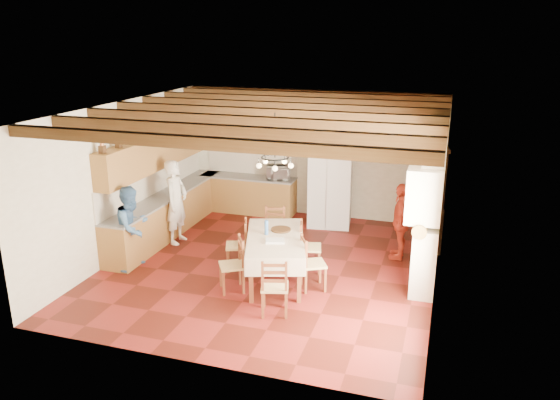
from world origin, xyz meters
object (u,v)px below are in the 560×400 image
object	(u,v)px
chair_left_near	(232,264)
chair_right_near	(313,263)
chair_end_far	(274,232)
person_woman_red	(401,221)
chair_end_near	(275,286)
refrigerator	(330,185)
chair_right_far	(310,246)
hutch	(430,196)
chair_left_far	(237,245)
person_woman_blue	(133,227)
microwave	(278,173)
person_man	(176,202)
dining_table	(275,241)

from	to	relation	value
chair_left_near	chair_right_near	xyz separation A→B (m)	(1.31, 0.49, 0.00)
chair_end_far	person_woman_red	xyz separation A→B (m)	(2.39, 0.58, 0.28)
chair_left_near	chair_end_near	size ratio (longest dim) A/B	1.00
refrigerator	chair_right_far	size ratio (longest dim) A/B	1.96
hutch	chair_right_near	bearing A→B (deg)	-130.45
chair_left_far	chair_end_far	distance (m)	0.97
chair_right_far	chair_left_far	bearing A→B (deg)	90.20
refrigerator	person_woman_blue	world-z (taller)	refrigerator
chair_right_near	person_woman_blue	world-z (taller)	person_woman_blue
microwave	chair_left_near	bearing A→B (deg)	-99.31
chair_end_near	chair_end_far	xyz separation A→B (m)	(-0.75, 2.26, 0.00)
microwave	chair_right_near	bearing A→B (deg)	-79.37
hutch	chair_left_near	xyz separation A→B (m)	(-3.07, -3.18, -0.58)
chair_end_far	person_man	bearing A→B (deg)	167.37
chair_left_near	chair_right_near	bearing A→B (deg)	79.29
chair_left_far	hutch	bearing A→B (deg)	104.68
person_woman_blue	microwave	xyz separation A→B (m)	(1.65, 3.71, 0.26)
dining_table	hutch	bearing A→B (deg)	45.93
dining_table	chair_end_near	xyz separation A→B (m)	(0.37, -1.15, -0.27)
chair_end_far	person_man	world-z (taller)	person_man
chair_right_near	person_woman_red	distance (m)	2.23
chair_left_near	person_woman_blue	distance (m)	2.16
chair_right_far	person_man	xyz separation A→B (m)	(-3.01, 0.55, 0.40)
microwave	person_woman_blue	bearing A→B (deg)	-129.76
chair_left_far	chair_end_near	size ratio (longest dim) A/B	1.00
hutch	dining_table	size ratio (longest dim) A/B	1.01
hutch	dining_table	bearing A→B (deg)	-141.27
chair_right_far	chair_end_far	size ratio (longest dim) A/B	1.00
person_man	chair_right_near	bearing A→B (deg)	-111.02
chair_left_near	microwave	xyz separation A→B (m)	(-0.46, 4.05, 0.57)
chair_left_near	chair_end_far	xyz separation A→B (m)	(0.20, 1.71, 0.00)
hutch	chair_end_near	world-z (taller)	hutch
chair_left_far	chair_end_near	world-z (taller)	same
chair_end_far	person_woman_red	size ratio (longest dim) A/B	0.63
refrigerator	chair_left_near	bearing A→B (deg)	-110.32
microwave	refrigerator	bearing A→B (deg)	-28.64
chair_end_far	microwave	size ratio (longest dim) A/B	1.72
dining_table	chair_right_near	distance (m)	0.78
refrigerator	chair_right_near	distance (m)	3.32
hutch	chair_left_far	bearing A→B (deg)	-152.16
chair_left_far	chair_end_far	bearing A→B (deg)	132.16
hutch	person_man	bearing A→B (deg)	-171.13
chair_right_near	chair_end_far	bearing A→B (deg)	14.45
dining_table	person_man	world-z (taller)	person_man
chair_left_near	chair_end_far	world-z (taller)	same
hutch	microwave	bearing A→B (deg)	158.93
chair_right_near	dining_table	bearing A→B (deg)	53.11
dining_table	person_man	bearing A→B (deg)	155.91
refrigerator	chair_left_far	size ratio (longest dim) A/B	1.96
person_man	person_woman_blue	size ratio (longest dim) A/B	1.11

